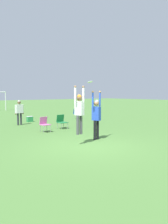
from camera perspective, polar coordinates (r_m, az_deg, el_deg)
The scene contains 9 objects.
ground_plane at distance 9.05m, azimuth 0.94°, elevation -8.70°, with size 120.00×120.00×0.00m, color #4C7A38.
person_jumping at distance 8.97m, azimuth -1.22°, elevation 0.81°, with size 0.52×0.41×2.01m.
person_defending at distance 9.98m, azimuth 3.23°, elevation -0.42°, with size 0.53×0.42×2.25m.
frisbee at distance 9.55m, azimuth 1.60°, elevation 7.86°, with size 0.22×0.22×0.08m.
camping_chair_0 at distance 13.32m, azimuth -5.90°, elevation -2.28°, with size 0.55×0.59×0.84m.
camping_chair_2 at distance 18.39m, azimuth -1.88°, elevation -0.27°, with size 0.53×0.57×0.82m.
camping_chair_3 at distance 12.23m, azimuth -10.29°, elevation -2.85°, with size 0.54×0.58×0.84m.
person_spectator_near at distance 15.23m, azimuth -16.56°, elevation 0.46°, with size 0.61×0.23×1.67m.
cooler_box at distance 16.84m, azimuth -13.98°, elevation -1.80°, with size 0.44×0.30×0.41m.
Camera 1 is at (-5.56, -6.82, 2.13)m, focal length 35.00 mm.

